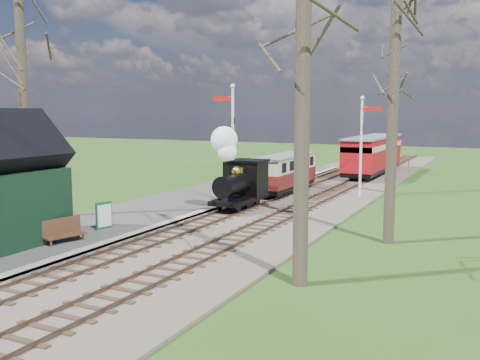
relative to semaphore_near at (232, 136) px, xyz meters
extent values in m
ellipsoid|color=#385B23|center=(-24.23, 44.00, -18.38)|extent=(57.60, 36.00, 16.20)
ellipsoid|color=#385B23|center=(-7.23, 54.00, -20.02)|extent=(64.00, 40.00, 18.00)
cube|color=brown|center=(2.07, 6.00, -3.57)|extent=(8.00, 60.00, 0.10)
cube|color=brown|center=(0.27, 6.00, -3.48)|extent=(0.07, 60.00, 0.12)
cube|color=brown|center=(1.27, 6.00, -3.48)|extent=(0.07, 60.00, 0.12)
cube|color=#38281C|center=(0.77, 6.00, -3.53)|extent=(1.60, 60.00, 0.09)
cube|color=brown|center=(2.87, 6.00, -3.48)|extent=(0.07, 60.00, 0.12)
cube|color=brown|center=(3.87, 6.00, -3.48)|extent=(0.07, 60.00, 0.12)
cube|color=#38281C|center=(3.37, 6.00, -3.53)|extent=(1.60, 60.00, 0.09)
cube|color=#474442|center=(-2.73, -2.00, -3.52)|extent=(5.00, 44.00, 0.20)
cube|color=#B2AD9E|center=(-0.43, -2.00, -3.52)|extent=(0.40, 44.00, 0.21)
cylinder|color=silver|center=(0.07, 0.00, -0.62)|extent=(0.14, 0.14, 6.00)
sphere|color=silver|center=(0.07, 0.00, 2.48)|extent=(0.24, 0.24, 0.24)
cube|color=#B7140F|center=(-0.48, 0.00, 1.88)|extent=(1.10, 0.08, 0.22)
cube|color=black|center=(0.07, 0.00, 0.78)|extent=(0.18, 0.06, 0.30)
cylinder|color=silver|center=(5.07, 6.00, -0.87)|extent=(0.14, 0.14, 5.50)
sphere|color=silver|center=(5.07, 6.00, 1.98)|extent=(0.24, 0.24, 0.24)
cube|color=#B7140F|center=(5.62, 6.00, 1.38)|extent=(1.10, 0.08, 0.22)
cube|color=black|center=(5.07, 6.00, 0.28)|extent=(0.18, 0.06, 0.30)
cylinder|color=#382D23|center=(-6.53, -7.00, 1.88)|extent=(0.41, 0.41, 11.00)
cylinder|color=#382D23|center=(7.27, -10.00, 2.38)|extent=(0.42, 0.42, 12.00)
cylinder|color=#382D23|center=(8.57, -4.00, 1.38)|extent=(0.40, 0.40, 10.00)
cylinder|color=#382D23|center=(6.27, 8.00, 0.88)|extent=(0.39, 0.39, 9.00)
cube|color=slate|center=(1.07, 20.00, -2.87)|extent=(12.60, 0.02, 0.01)
cube|color=slate|center=(1.07, 20.00, -3.17)|extent=(12.60, 0.02, 0.02)
cylinder|color=slate|center=(1.07, 20.00, -3.12)|extent=(0.08, 0.08, 1.00)
cube|color=black|center=(0.77, -0.73, -3.02)|extent=(1.51, 3.55, 0.22)
cylinder|color=black|center=(0.77, -1.26, -2.22)|extent=(0.98, 2.31, 0.98)
cube|color=black|center=(0.77, 0.34, -2.14)|extent=(1.60, 1.42, 1.77)
cylinder|color=black|center=(0.77, -2.14, -1.43)|extent=(0.25, 0.25, 0.71)
sphere|color=gold|center=(0.77, -0.99, -1.60)|extent=(0.46, 0.46, 0.46)
sphere|color=white|center=(0.87, -2.14, -0.58)|extent=(0.89, 0.89, 0.89)
sphere|color=white|center=(0.67, -2.06, -0.05)|extent=(1.24, 1.24, 1.24)
cylinder|color=black|center=(0.27, -1.79, -3.14)|extent=(0.09, 0.57, 0.57)
cylinder|color=black|center=(1.27, -1.79, -3.14)|extent=(0.09, 0.57, 0.57)
cube|color=black|center=(0.77, 5.27, -3.11)|extent=(1.68, 6.21, 0.27)
cube|color=#591814|center=(0.77, 5.27, -2.58)|extent=(1.77, 6.21, 0.80)
cube|color=#C2B593|center=(0.77, 5.27, -1.78)|extent=(1.77, 6.21, 0.80)
cube|color=slate|center=(0.77, 5.27, -1.34)|extent=(1.86, 6.38, 0.11)
cube|color=black|center=(3.37, 14.42, -3.04)|extent=(2.09, 5.49, 0.33)
cube|color=#9F0D12|center=(3.37, 14.42, -2.38)|extent=(2.20, 5.49, 0.99)
cube|color=#C2B593|center=(3.37, 14.42, -1.39)|extent=(2.20, 5.49, 0.99)
cube|color=slate|center=(3.37, 14.42, -0.84)|extent=(2.31, 5.71, 0.13)
cube|color=black|center=(3.37, 19.92, -3.04)|extent=(2.09, 5.49, 0.33)
cube|color=#9F0D12|center=(3.37, 19.92, -2.38)|extent=(2.20, 5.49, 0.99)
cube|color=#C2B593|center=(3.37, 19.92, -1.39)|extent=(2.20, 5.49, 0.99)
cube|color=slate|center=(3.37, 19.92, -0.84)|extent=(2.31, 5.71, 0.13)
cube|color=#104E29|center=(-1.92, -7.43, -2.88)|extent=(0.24, 0.74, 1.09)
cube|color=silver|center=(-1.87, -7.44, -2.88)|extent=(0.16, 0.63, 0.89)
cube|color=#462A19|center=(-1.68, -9.81, -3.17)|extent=(0.80, 1.58, 0.07)
cube|color=#462A19|center=(-1.87, -9.77, -2.88)|extent=(0.43, 1.49, 0.65)
cube|color=#462A19|center=(-1.52, -10.47, -3.31)|extent=(0.07, 0.07, 0.22)
cube|color=#462A19|center=(-1.84, -9.16, -3.31)|extent=(0.07, 0.07, 0.22)
imported|color=#1A1E2F|center=(-2.09, -10.17, -2.81)|extent=(0.33, 0.47, 1.23)
camera|label=1|loc=(12.18, -23.80, 1.22)|focal=40.00mm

